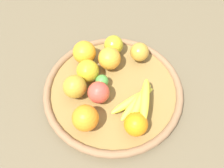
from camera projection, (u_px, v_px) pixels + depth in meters
name	position (u px, v px, depth m)	size (l,w,h in m)	color
ground_plane	(112.00, 94.00, 0.83)	(2.40, 2.40, 0.00)	brown
basket	(112.00, 90.00, 0.82)	(0.46, 0.46, 0.04)	olive
orange_3	(84.00, 118.00, 0.70)	(0.08, 0.08, 0.08)	orange
orange_0	(134.00, 124.00, 0.69)	(0.07, 0.07, 0.07)	orange
apple_2	(97.00, 92.00, 0.75)	(0.07, 0.07, 0.07)	#CA4436
apple_3	(138.00, 52.00, 0.84)	(0.07, 0.07, 0.07)	#BB882E
orange_1	(108.00, 58.00, 0.82)	(0.08, 0.08, 0.08)	orange
banana_bunch	(137.00, 101.00, 0.74)	(0.16, 0.15, 0.06)	yellow
apple_1	(73.00, 87.00, 0.76)	(0.07, 0.07, 0.07)	#AE8928
apple_4	(113.00, 45.00, 0.86)	(0.07, 0.07, 0.07)	#A99D21
orange_2	(83.00, 52.00, 0.83)	(0.08, 0.08, 0.08)	orange
lime_0	(101.00, 81.00, 0.79)	(0.04, 0.04, 0.04)	#49923A
apple_0	(86.00, 71.00, 0.79)	(0.07, 0.07, 0.07)	gold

